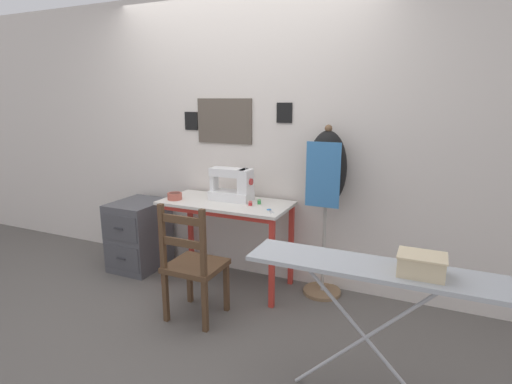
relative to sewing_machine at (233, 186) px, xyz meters
name	(u,v)px	position (x,y,z in m)	size (l,w,h in m)	color
ground_plane	(212,296)	(-0.04, -0.33, -0.90)	(14.00, 14.00, 0.00)	#5B5651
wall_back	(242,139)	(-0.04, 0.27, 0.38)	(10.00, 0.07, 2.55)	silver
sewing_table	(225,213)	(-0.04, -0.08, -0.23)	(1.13, 0.54, 0.76)	silver
sewing_machine	(233,186)	(0.00, 0.00, 0.00)	(0.39, 0.18, 0.31)	white
fabric_bowl	(175,196)	(-0.49, -0.18, -0.10)	(0.13, 0.13, 0.06)	#B25647
scissors	(270,210)	(0.41, -0.17, -0.13)	(0.10, 0.11, 0.01)	silver
thread_spool_near_machine	(250,204)	(0.21, -0.10, -0.11)	(0.04, 0.04, 0.04)	red
thread_spool_mid_table	(259,202)	(0.26, -0.02, -0.11)	(0.04, 0.04, 0.04)	green
wooden_chair	(193,266)	(0.01, -0.67, -0.47)	(0.40, 0.38, 0.91)	#513823
filing_cabinet	(139,235)	(-1.00, -0.09, -0.57)	(0.44, 0.54, 0.66)	#4C4C51
dress_form	(326,178)	(0.79, 0.10, 0.11)	(0.32, 0.32, 1.43)	#846647
ironing_board	(370,274)	(1.32, -1.03, -0.14)	(1.27, 0.30, 0.81)	#ADB2B7
storage_box	(421,265)	(1.56, -1.04, -0.04)	(0.22, 0.17, 0.10)	beige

